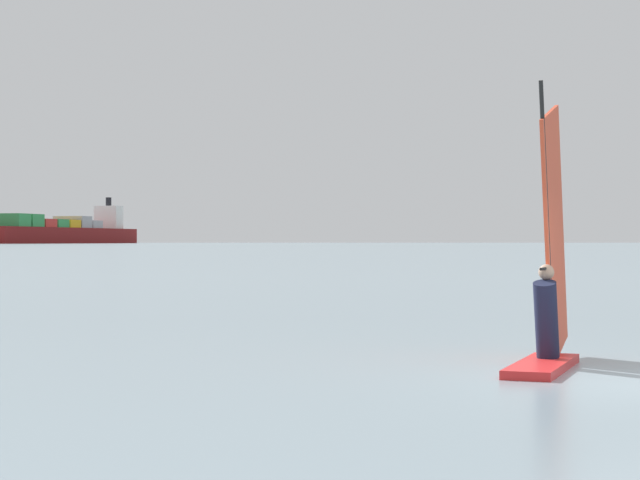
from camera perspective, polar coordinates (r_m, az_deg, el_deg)
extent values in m
cube|color=red|center=(15.89, 11.06, -6.21)|extent=(1.56, 2.60, 0.12)
cylinder|color=black|center=(16.19, 11.29, 0.89)|extent=(0.45, 1.01, 3.84)
cube|color=#E54C2D|center=(16.83, 11.65, 0.25)|extent=(0.89, 2.10, 3.82)
cylinder|color=black|center=(16.38, 11.40, -1.38)|extent=(0.56, 1.30, 0.04)
cylinder|color=#191E38|center=(16.18, 11.26, -3.95)|extent=(0.53, 0.68, 1.14)
sphere|color=tan|center=(16.14, 11.26, -1.59)|extent=(0.22, 0.22, 0.22)
cube|color=maroon|center=(759.98, -12.80, 0.22)|extent=(75.41, 176.57, 10.16)
cube|color=silver|center=(819.95, -10.54, 1.12)|extent=(19.96, 16.13, 16.25)
cylinder|color=black|center=(820.25, -10.54, 1.90)|extent=(4.00, 4.00, 6.00)
cube|color=#99999E|center=(786.78, -11.74, 0.77)|extent=(24.77, 19.89, 5.20)
cube|color=#99999E|center=(772.91, -12.28, 0.88)|extent=(24.77, 19.89, 7.80)
cube|color=gold|center=(759.06, -12.84, 0.80)|extent=(24.77, 19.89, 5.20)
cube|color=#2D8C47|center=(745.31, -13.42, 0.81)|extent=(24.77, 19.89, 5.20)
cube|color=red|center=(731.65, -14.02, 0.83)|extent=(24.77, 19.89, 5.20)
cube|color=#2D8C47|center=(718.08, -14.65, 0.95)|extent=(24.77, 19.89, 7.80)
cube|color=#2D8C47|center=(704.59, -15.30, 0.97)|extent=(24.77, 19.89, 7.80)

